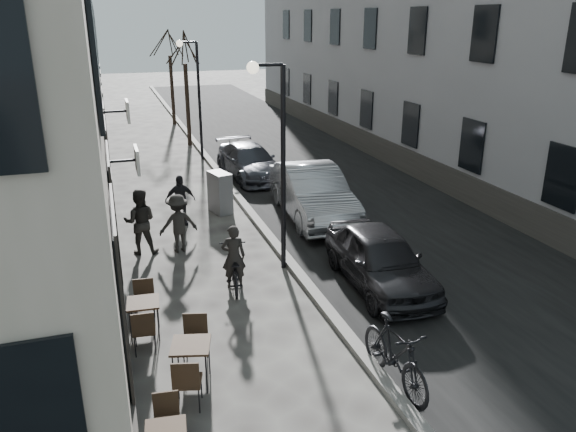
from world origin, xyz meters
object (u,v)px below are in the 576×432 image
streetlamp_far (195,87)px  car_mid (313,193)px  pedestrian_mid (178,223)px  bistro_set_c (144,315)px  utility_cabinet (220,192)px  bicycle (234,268)px  streetlamp_near (276,145)px  car_far (250,162)px  car_near (380,259)px  bistro_set_b (192,360)px  pedestrian_far (180,200)px  pedestrian_near (140,222)px  tree_far (169,41)px  tree_near (184,47)px  moped (395,354)px

streetlamp_far → car_mid: streetlamp_far is taller
streetlamp_far → pedestrian_mid: bearing=-102.2°
bistro_set_c → car_mid: bearing=49.5°
utility_cabinet → bicycle: size_ratio=0.74×
streetlamp_near → car_far: streetlamp_near is taller
bistro_set_c → car_near: (5.43, 0.58, 0.22)m
bistro_set_b → car_far: (4.22, 12.55, 0.15)m
streetlamp_far → bistro_set_b: size_ratio=3.07×
bistro_set_b → pedestrian_far: (0.91, 8.02, 0.29)m
streetlamp_far → pedestrian_mid: 10.62m
streetlamp_near → car_near: 3.60m
streetlamp_near → pedestrian_near: streetlamp_near is taller
bistro_set_b → tree_far: bearing=98.4°
tree_near → car_far: size_ratio=1.30×
streetlamp_far → utility_cabinet: 7.74m
streetlamp_far → tree_far: bearing=89.5°
pedestrian_near → car_mid: (5.34, 1.25, -0.08)m
pedestrian_near → tree_near: bearing=-92.8°
streetlamp_far → car_near: size_ratio=1.27×
streetlamp_near → utility_cabinet: streetlamp_near is taller
car_near → pedestrian_near: bearing=146.7°
car_near → bicycle: bearing=165.5°
car_mid → moped: size_ratio=2.43×
bicycle → pedestrian_far: pedestrian_far is taller
streetlamp_far → bicycle: streetlamp_far is taller
tree_far → car_mid: bearing=-83.2°
streetlamp_far → tree_near: 3.36m
pedestrian_mid → tree_near: bearing=-106.0°
car_mid → streetlamp_far: bearing=107.5°
tree_far → pedestrian_mid: (-2.26, -19.12, -3.87)m
streetlamp_near → moped: (0.52, -5.19, -2.55)m
streetlamp_near → utility_cabinet: (-0.49, 4.69, -2.50)m
tree_far → car_mid: size_ratio=1.16×
moped → pedestrian_near: bearing=113.0°
car_near → car_mid: car_mid is taller
tree_near → tree_far: (0.00, 6.00, 0.00)m
bistro_set_b → car_mid: size_ratio=0.34×
car_far → tree_near: bearing=96.9°
car_mid → pedestrian_far: bearing=174.6°
streetlamp_near → tree_far: tree_far is taller
utility_cabinet → car_far: utility_cabinet is taller
streetlamp_near → tree_far: (0.07, 21.00, 1.50)m
car_near → streetlamp_far: bearing=100.8°
bicycle → car_near: size_ratio=0.45×
pedestrian_near → car_near: size_ratio=0.44×
car_mid → car_near: bearing=-88.4°
bistro_set_c → utility_cabinet: bearing=71.8°
bicycle → streetlamp_near: bearing=-142.1°
car_far → pedestrian_near: bearing=-130.8°
pedestrian_near → moped: bearing=128.2°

